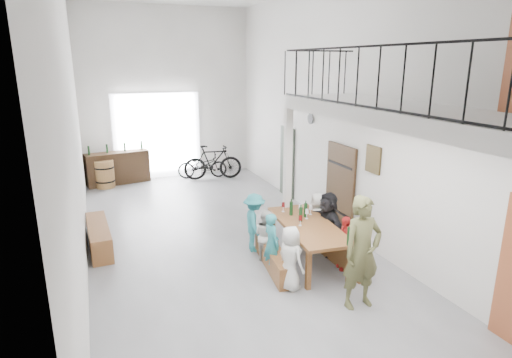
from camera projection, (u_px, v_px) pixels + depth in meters
name	position (u px, v px, depth m)	size (l,w,h in m)	color
floor	(223.00, 242.00, 9.27)	(12.00, 12.00, 0.00)	slate
room_walls	(219.00, 73.00, 8.33)	(12.00, 12.00, 12.00)	white
gateway_portal	(157.00, 136.00, 14.09)	(2.80, 0.08, 2.80)	white
right_wall_decor	(387.00, 173.00, 8.09)	(0.07, 8.28, 5.07)	brown
balcony	(408.00, 118.00, 6.38)	(1.52, 5.62, 4.00)	silver
tasting_table	(308.00, 228.00, 8.15)	(1.13, 2.32, 0.79)	brown
bench_inner	(273.00, 258.00, 8.04)	(0.28, 1.77, 0.41)	brown
bench_wall	(335.00, 248.00, 8.39)	(0.26, 2.03, 0.47)	brown
tableware	(300.00, 211.00, 8.45)	(0.54, 0.89, 0.35)	black
side_bench	(99.00, 237.00, 8.90)	(0.40, 1.82, 0.51)	brown
oak_barrel	(105.00, 174.00, 13.17)	(0.58, 0.58, 0.85)	#8F5F32
serving_counter	(118.00, 168.00, 13.60)	(1.93, 0.54, 1.02)	#352412
counter_bottles	(116.00, 148.00, 13.42)	(1.66, 0.36, 0.28)	black
guest_left_a	(290.00, 258.00, 7.23)	(0.55, 0.36, 1.13)	silver
guest_left_b	(272.00, 243.00, 7.80)	(0.42, 0.27, 1.15)	teal
guest_left_c	(266.00, 235.00, 8.29)	(0.50, 0.39, 1.04)	silver
guest_left_d	(254.00, 223.00, 8.70)	(0.79, 0.45, 1.22)	teal
guest_right_a	(345.00, 243.00, 7.94)	(0.61, 0.25, 1.04)	red
guest_right_b	(327.00, 224.00, 8.53)	(1.21, 0.38, 1.30)	black
guest_right_c	(317.00, 219.00, 9.00)	(0.56, 0.36, 1.14)	silver
host_standing	(362.00, 253.00, 6.63)	(0.67, 0.44, 1.83)	brown
potted_plant	(317.00, 215.00, 10.32)	(0.35, 0.30, 0.39)	#1E5223
bicycle_near	(202.00, 165.00, 14.26)	(0.57, 1.62, 0.85)	black
bicycle_far	(213.00, 162.00, 14.07)	(0.54, 1.90, 1.14)	black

